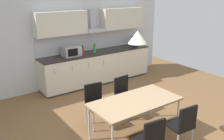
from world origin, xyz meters
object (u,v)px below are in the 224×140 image
at_px(pendant_lamp, 137,37).
at_px(chair_far_right, 124,92).
at_px(bottle_red, 83,50).
at_px(dining_table, 135,103).
at_px(chair_near_left, 150,138).
at_px(microwave, 71,51).
at_px(coffee_maker, 135,41).
at_px(bottle_green, 94,49).
at_px(chair_near_right, 183,123).
at_px(chair_far_left, 95,100).

bearing_deg(pendant_lamp, chair_far_right, 65.35).
relative_size(bottle_red, dining_table, 0.15).
bearing_deg(chair_near_left, microwave, 81.72).
height_order(coffee_maker, dining_table, coffee_maker).
bearing_deg(bottle_green, microwave, 178.52).
bearing_deg(chair_near_right, chair_near_left, 179.98).
bearing_deg(chair_far_left, chair_far_right, 0.02).
relative_size(dining_table, chair_near_right, 1.92).
relative_size(bottle_red, pendant_lamp, 0.77).
relative_size(coffee_maker, chair_far_right, 0.34).
bearing_deg(pendant_lamp, chair_near_left, -115.52).
relative_size(coffee_maker, bottle_red, 1.21).
height_order(bottle_green, pendant_lamp, pendant_lamp).
xyz_separation_m(coffee_maker, bottle_green, (-1.56, -0.05, -0.04)).
bearing_deg(chair_far_left, chair_near_right, -65.48).
distance_m(bottle_green, dining_table, 3.01).
relative_size(microwave, chair_near_right, 0.55).
xyz_separation_m(coffee_maker, chair_far_left, (-2.80, -2.09, -0.56)).
distance_m(chair_near_left, chair_near_right, 0.76).
distance_m(dining_table, chair_near_right, 0.90).
bearing_deg(chair_far_right, bottle_red, 86.05).
relative_size(microwave, bottle_green, 1.83).
xyz_separation_m(microwave, chair_near_right, (0.22, -3.68, -0.55)).
bearing_deg(pendant_lamp, chair_near_right, -65.44).
bearing_deg(microwave, chair_near_left, -98.28).
bearing_deg(pendant_lamp, dining_table, 180.00).
bearing_deg(chair_far_left, microwave, 75.91).
distance_m(bottle_green, bottle_red, 0.36).
xyz_separation_m(bottle_red, chair_near_right, (-0.15, -3.72, -0.51)).
height_order(microwave, dining_table, microwave).
bearing_deg(pendant_lamp, bottle_green, 73.02).
distance_m(microwave, chair_far_right, 2.15).
xyz_separation_m(microwave, dining_table, (-0.15, -2.88, -0.38)).
relative_size(dining_table, chair_near_left, 1.92).
distance_m(dining_table, chair_far_right, 0.91).
bearing_deg(chair_far_right, bottle_green, 76.25).
bearing_deg(bottle_red, dining_table, -100.06).
distance_m(chair_near_right, pendant_lamp, 1.65).
bearing_deg(chair_near_left, bottle_red, 76.36).
height_order(microwave, pendant_lamp, pendant_lamp).
xyz_separation_m(dining_table, chair_far_right, (0.37, 0.81, -0.17)).
relative_size(bottle_red, chair_far_right, 0.28).
bearing_deg(chair_near_left, chair_near_right, -0.02).
height_order(chair_near_left, chair_far_left, same).
xyz_separation_m(microwave, pendant_lamp, (-0.15, -2.88, 0.84)).
distance_m(chair_far_left, chair_near_right, 1.78).
xyz_separation_m(chair_near_right, chair_far_right, (0.00, 1.62, 0.00)).
xyz_separation_m(bottle_red, pendant_lamp, (-0.52, -2.91, 0.87)).
xyz_separation_m(chair_far_left, chair_near_right, (0.74, -1.62, 0.00)).
xyz_separation_m(coffee_maker, chair_far_right, (-2.06, -2.09, -0.56)).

